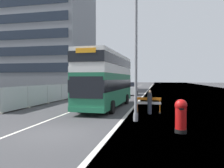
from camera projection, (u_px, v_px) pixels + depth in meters
name	position (u px, v px, depth m)	size (l,w,h in m)	color
ground	(67.00, 134.00, 10.09)	(140.00, 280.00, 0.10)	#38383A
double_decker_bus	(107.00, 79.00, 19.09)	(3.08, 10.69, 4.75)	#1E6B47
lamppost_foreground	(136.00, 58.00, 12.85)	(0.29, 0.70, 8.11)	gray
red_pillar_postbox	(181.00, 114.00, 10.17)	(0.59, 0.59, 1.61)	black
roadworks_barrier	(148.00, 103.00, 16.07)	(1.87, 0.49, 1.18)	orange
construction_site_fence	(73.00, 91.00, 28.84)	(0.44, 27.40, 1.99)	#A8AAAD
car_oncoming_near	(130.00, 89.00, 34.00)	(2.09, 4.50, 2.03)	silver
car_receding_mid	(111.00, 86.00, 42.78)	(2.05, 3.92, 2.35)	slate
bare_tree_far_verge_near	(61.00, 81.00, 45.54)	(2.46, 2.40, 4.64)	#4C3D2D
bare_tree_far_verge_mid	(66.00, 80.00, 45.58)	(2.84, 2.52, 4.37)	#4C3D2D
pedestrian_at_kerb	(150.00, 102.00, 15.64)	(0.34, 0.34, 1.74)	#2D3342
backdrop_office_block	(32.00, 34.00, 50.05)	(26.53, 15.49, 26.11)	gray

